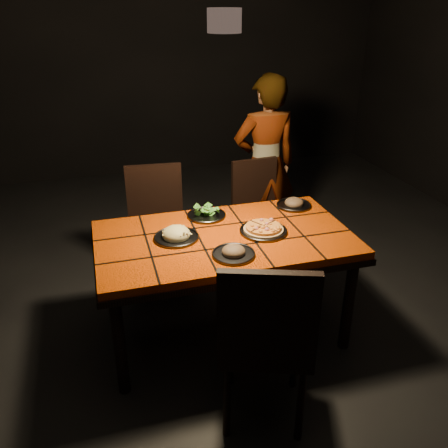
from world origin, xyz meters
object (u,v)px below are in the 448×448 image
object	(u,v)px
diner	(265,165)
plate_pizza	(263,230)
dining_table	(224,247)
chair_far_right	(258,206)
chair_near	(266,336)
plate_pasta	(176,235)
chair_far_left	(157,219)

from	to	relation	value
diner	plate_pizza	world-z (taller)	diner
dining_table	plate_pizza	world-z (taller)	plate_pizza
dining_table	chair_far_right	bearing A→B (deg)	58.38
dining_table	chair_far_right	distance (m)	1.08
chair_near	plate_pizza	bearing A→B (deg)	-89.55
diner	plate_pasta	distance (m)	1.49
plate_pasta	plate_pizza	bearing A→B (deg)	-6.64
chair_far_left	plate_pizza	world-z (taller)	chair_far_left
chair_far_right	plate_pasta	xyz separation A→B (m)	(-0.86, -0.87, 0.26)
chair_far_left	diner	size ratio (longest dim) A/B	0.61
chair_far_left	plate_pasta	xyz separation A→B (m)	(0.02, -0.75, 0.23)
chair_near	plate_pasta	xyz separation A→B (m)	(-0.28, 0.85, 0.18)
chair_near	plate_pasta	size ratio (longest dim) A/B	3.66
chair_far_right	diner	size ratio (longest dim) A/B	0.57
chair_near	chair_far_left	distance (m)	1.63
chair_far_left	plate_pasta	size ratio (longest dim) A/B	3.40
chair_near	chair_far_left	world-z (taller)	chair_near
chair_far_left	chair_far_right	bearing A→B (deg)	12.40
dining_table	chair_far_left	world-z (taller)	chair_far_left
chair_far_left	plate_pasta	world-z (taller)	chair_far_left
chair_near	diner	bearing A→B (deg)	-90.67
plate_pizza	chair_far_left	bearing A→B (deg)	125.31
plate_pizza	plate_pasta	bearing A→B (deg)	173.36
chair_far_left	plate_pizza	xyz separation A→B (m)	(0.58, -0.81, 0.22)
dining_table	chair_far_left	distance (m)	0.86
chair_near	plate_pasta	bearing A→B (deg)	-52.33
chair_far_left	chair_near	bearing A→B (deg)	-74.55
diner	plate_pasta	xyz separation A→B (m)	(-1.00, -1.11, -0.01)
plate_pizza	plate_pasta	world-z (taller)	plate_pasta
dining_table	plate_pasta	size ratio (longest dim) A/B	5.75
dining_table	plate_pasta	distance (m)	0.32
chair_near	plate_pizza	xyz separation A→B (m)	(0.27, 0.79, 0.18)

